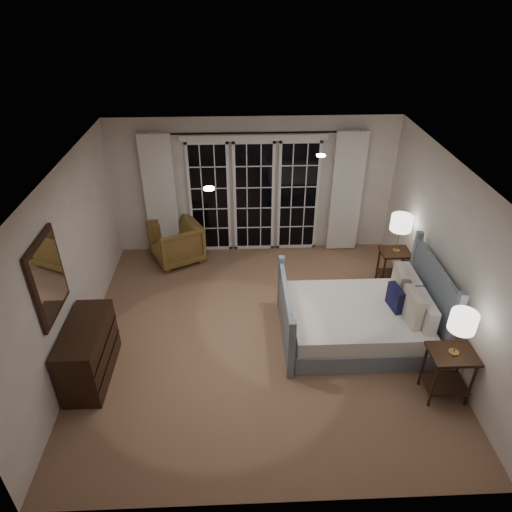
{
  "coord_description": "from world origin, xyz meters",
  "views": [
    {
      "loc": [
        -0.28,
        -5.05,
        4.51
      ],
      "look_at": [
        -0.05,
        0.48,
        1.05
      ],
      "focal_mm": 32.0,
      "sensor_mm": 36.0,
      "label": 1
    }
  ],
  "objects_px": {
    "bed": "(361,319)",
    "nightstand_right": "(394,262)",
    "armchair": "(176,242)",
    "lamp_right": "(401,223)",
    "dresser": "(89,352)",
    "lamp_left": "(463,322)",
    "nightstand_left": "(449,367)"
  },
  "relations": [
    {
      "from": "bed",
      "to": "nightstand_right",
      "type": "bearing_deg",
      "value": 56.61
    },
    {
      "from": "bed",
      "to": "nightstand_right",
      "type": "height_order",
      "value": "bed"
    },
    {
      "from": "nightstand_right",
      "to": "armchair",
      "type": "distance_m",
      "value": 3.8
    },
    {
      "from": "bed",
      "to": "lamp_right",
      "type": "height_order",
      "value": "lamp_right"
    },
    {
      "from": "bed",
      "to": "nightstand_right",
      "type": "relative_size",
      "value": 3.26
    },
    {
      "from": "dresser",
      "to": "armchair",
      "type": "bearing_deg",
      "value": 73.86
    },
    {
      "from": "nightstand_right",
      "to": "lamp_left",
      "type": "bearing_deg",
      "value": -91.5
    },
    {
      "from": "bed",
      "to": "nightstand_left",
      "type": "height_order",
      "value": "bed"
    },
    {
      "from": "bed",
      "to": "armchair",
      "type": "xyz_separation_m",
      "value": [
        -2.84,
        2.19,
        0.06
      ]
    },
    {
      "from": "lamp_left",
      "to": "dresser",
      "type": "relative_size",
      "value": 0.52
    },
    {
      "from": "lamp_right",
      "to": "dresser",
      "type": "xyz_separation_m",
      "value": [
        -4.5,
        -1.89,
        -0.75
      ]
    },
    {
      "from": "nightstand_left",
      "to": "dresser",
      "type": "height_order",
      "value": "dresser"
    },
    {
      "from": "nightstand_left",
      "to": "nightstand_right",
      "type": "bearing_deg",
      "value": 88.5
    },
    {
      "from": "armchair",
      "to": "dresser",
      "type": "distance_m",
      "value": 2.9
    },
    {
      "from": "nightstand_right",
      "to": "dresser",
      "type": "relative_size",
      "value": 0.56
    },
    {
      "from": "bed",
      "to": "dresser",
      "type": "relative_size",
      "value": 1.83
    },
    {
      "from": "bed",
      "to": "nightstand_left",
      "type": "xyz_separation_m",
      "value": [
        0.79,
        -1.11,
        0.15
      ]
    },
    {
      "from": "lamp_right",
      "to": "armchair",
      "type": "distance_m",
      "value": 3.88
    },
    {
      "from": "nightstand_right",
      "to": "lamp_left",
      "type": "xyz_separation_m",
      "value": [
        -0.06,
        -2.4,
        0.75
      ]
    },
    {
      "from": "lamp_left",
      "to": "lamp_right",
      "type": "bearing_deg",
      "value": 88.5
    },
    {
      "from": "lamp_right",
      "to": "armchair",
      "type": "height_order",
      "value": "lamp_right"
    },
    {
      "from": "bed",
      "to": "dresser",
      "type": "bearing_deg",
      "value": -170.71
    },
    {
      "from": "lamp_left",
      "to": "armchair",
      "type": "height_order",
      "value": "lamp_left"
    },
    {
      "from": "bed",
      "to": "lamp_left",
      "type": "height_order",
      "value": "lamp_left"
    },
    {
      "from": "lamp_right",
      "to": "dresser",
      "type": "relative_size",
      "value": 0.57
    },
    {
      "from": "armchair",
      "to": "dresser",
      "type": "relative_size",
      "value": 0.73
    },
    {
      "from": "bed",
      "to": "lamp_right",
      "type": "xyz_separation_m",
      "value": [
        0.85,
        1.29,
        0.84
      ]
    },
    {
      "from": "nightstand_left",
      "to": "lamp_right",
      "type": "height_order",
      "value": "lamp_right"
    },
    {
      "from": "nightstand_right",
      "to": "armchair",
      "type": "xyz_separation_m",
      "value": [
        -3.7,
        0.9,
        -0.04
      ]
    },
    {
      "from": "nightstand_right",
      "to": "lamp_right",
      "type": "distance_m",
      "value": 0.73
    },
    {
      "from": "nightstand_right",
      "to": "armchair",
      "type": "bearing_deg",
      "value": 166.32
    },
    {
      "from": "dresser",
      "to": "nightstand_left",
      "type": "bearing_deg",
      "value": -6.61
    }
  ]
}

